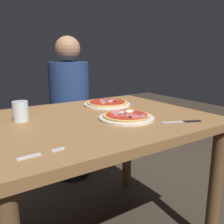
{
  "coord_description": "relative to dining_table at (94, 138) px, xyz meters",
  "views": [
    {
      "loc": [
        -0.6,
        -1.06,
        1.04
      ],
      "look_at": [
        0.07,
        -0.06,
        0.76
      ],
      "focal_mm": 39.56,
      "sensor_mm": 36.0,
      "label": 1
    }
  ],
  "objects": [
    {
      "name": "dining_table",
      "position": [
        0.0,
        0.0,
        0.0
      ],
      "size": [
        1.14,
        0.89,
        0.73
      ],
      "color": "olive",
      "rests_on": "ground"
    },
    {
      "name": "pizza_foreground",
      "position": [
        0.12,
        -0.12,
        0.12
      ],
      "size": [
        0.27,
        0.27,
        0.05
      ],
      "color": "silver",
      "rests_on": "dining_table"
    },
    {
      "name": "pizza_across_left",
      "position": [
        0.22,
        0.21,
        0.12
      ],
      "size": [
        0.29,
        0.29,
        0.03
      ],
      "color": "white",
      "rests_on": "dining_table"
    },
    {
      "name": "water_glass_near",
      "position": [
        -0.33,
        0.13,
        0.15
      ],
      "size": [
        0.07,
        0.07,
        0.1
      ],
      "color": "silver",
      "rests_on": "dining_table"
    },
    {
      "name": "fork",
      "position": [
        -0.39,
        -0.32,
        0.11
      ],
      "size": [
        0.16,
        0.03,
        0.0
      ],
      "color": "silver",
      "rests_on": "dining_table"
    },
    {
      "name": "knife",
      "position": [
        0.3,
        -0.32,
        0.11
      ],
      "size": [
        0.19,
        0.09,
        0.01
      ],
      "color": "silver",
      "rests_on": "dining_table"
    },
    {
      "name": "diner_person",
      "position": [
        0.22,
        0.79,
        -0.06
      ],
      "size": [
        0.32,
        0.32,
        1.18
      ],
      "rotation": [
        0.0,
        0.0,
        3.14
      ],
      "color": "black",
      "rests_on": "ground"
    }
  ]
}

